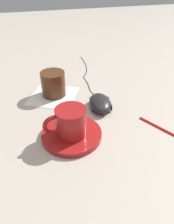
# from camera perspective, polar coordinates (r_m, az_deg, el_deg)

# --- Properties ---
(ground_plane) EXTENTS (3.00, 3.00, 0.00)m
(ground_plane) POSITION_cam_1_polar(r_m,az_deg,el_deg) (0.66, 1.13, 1.14)
(ground_plane) COLOR #B2A899
(saucer) EXTENTS (0.15, 0.15, 0.01)m
(saucer) POSITION_cam_1_polar(r_m,az_deg,el_deg) (0.55, -4.03, -5.83)
(saucer) COLOR maroon
(saucer) RESTS_ON ground
(coffee_cup) EXTENTS (0.08, 0.11, 0.07)m
(coffee_cup) POSITION_cam_1_polar(r_m,az_deg,el_deg) (0.52, -4.45, -2.63)
(coffee_cup) COLOR maroon
(coffee_cup) RESTS_ON saucer
(computer_mouse) EXTENTS (0.11, 0.08, 0.03)m
(computer_mouse) POSITION_cam_1_polar(r_m,az_deg,el_deg) (0.65, 3.41, 2.37)
(computer_mouse) COLOR black
(computer_mouse) RESTS_ON ground
(mouse_cable) EXTENTS (0.36, 0.05, 0.00)m
(mouse_cable) POSITION_cam_1_polar(r_m,az_deg,el_deg) (0.86, -0.17, 9.91)
(mouse_cable) COLOR black
(mouse_cable) RESTS_ON ground
(napkin_under_glass) EXTENTS (0.19, 0.19, 0.00)m
(napkin_under_glass) POSITION_cam_1_polar(r_m,az_deg,el_deg) (0.72, -8.80, 4.21)
(napkin_under_glass) COLOR silver
(napkin_under_glass) RESTS_ON ground
(drinking_glass) EXTENTS (0.08, 0.08, 0.08)m
(drinking_glass) POSITION_cam_1_polar(r_m,az_deg,el_deg) (0.71, -8.80, 7.34)
(drinking_glass) COLOR #4C2814
(drinking_glass) RESTS_ON napkin_under_glass
(pen) EXTENTS (0.14, 0.08, 0.01)m
(pen) POSITION_cam_1_polar(r_m,az_deg,el_deg) (0.61, 19.63, -4.30)
(pen) COLOR #B21919
(pen) RESTS_ON ground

